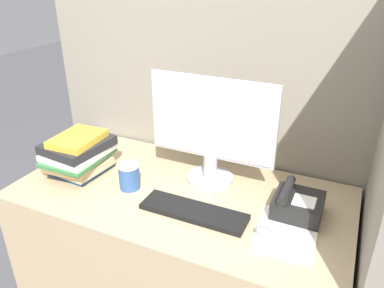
% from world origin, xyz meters
% --- Properties ---
extents(cubicle_panel_rear, '(1.82, 0.04, 1.75)m').
position_xyz_m(cubicle_panel_rear, '(0.00, 0.76, 0.88)').
color(cubicle_panel_rear, gray).
rests_on(cubicle_panel_rear, ground_plane).
extents(cubicle_panel_right, '(0.04, 0.78, 1.75)m').
position_xyz_m(cubicle_panel_right, '(0.75, 0.39, 0.88)').
color(cubicle_panel_right, gray).
rests_on(cubicle_panel_right, ground_plane).
extents(desk, '(1.42, 0.72, 0.76)m').
position_xyz_m(desk, '(0.00, 0.36, 0.38)').
color(desk, tan).
rests_on(desk, ground_plane).
extents(monitor, '(0.56, 0.21, 0.48)m').
position_xyz_m(monitor, '(0.08, 0.51, 1.00)').
color(monitor, '#B7B7BC').
rests_on(monitor, desk).
extents(keyboard, '(0.43, 0.12, 0.02)m').
position_xyz_m(keyboard, '(0.12, 0.24, 0.77)').
color(keyboard, black).
rests_on(keyboard, desk).
extents(mouse, '(0.07, 0.04, 0.03)m').
position_xyz_m(mouse, '(0.40, 0.23, 0.78)').
color(mouse, gray).
rests_on(mouse, desk).
extents(coffee_cup, '(0.09, 0.09, 0.11)m').
position_xyz_m(coffee_cup, '(-0.21, 0.30, 0.82)').
color(coffee_cup, '#335999').
rests_on(coffee_cup, desk).
extents(book_stack, '(0.26, 0.31, 0.19)m').
position_xyz_m(book_stack, '(-0.50, 0.32, 0.86)').
color(book_stack, '#264C8C').
rests_on(book_stack, desk).
extents(desk_telephone, '(0.18, 0.18, 0.12)m').
position_xyz_m(desk_telephone, '(0.48, 0.41, 0.81)').
color(desk_telephone, black).
rests_on(desk_telephone, desk).
extents(paper_pile, '(0.23, 0.29, 0.01)m').
position_xyz_m(paper_pile, '(0.47, 0.28, 0.77)').
color(paper_pile, white).
rests_on(paper_pile, desk).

